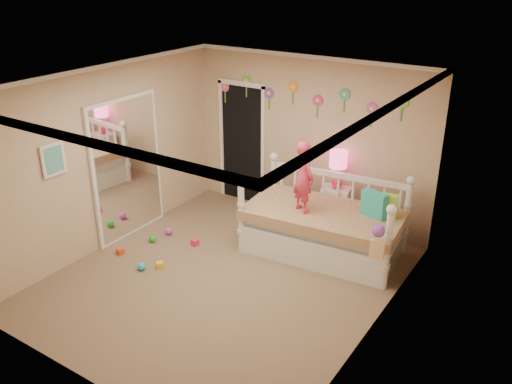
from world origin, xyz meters
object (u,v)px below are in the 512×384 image
Objects in this scene: table_lamp at (338,164)px; nightstand at (335,209)px; child at (303,176)px; daybed at (324,214)px.

nightstand is at bearing -90.00° from table_lamp.
table_lamp reaches higher than nightstand.
daybed is at bearing -120.19° from child.
daybed is 0.88m from table_lamp.
table_lamp is (-0.15, 0.72, 0.49)m from daybed.
table_lamp is at bearing 80.29° from nightstand.
child is 1.45× the size of nightstand.
nightstand is 1.19× the size of table_lamp.
daybed is 2.16× the size of child.
child reaches higher than daybed.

